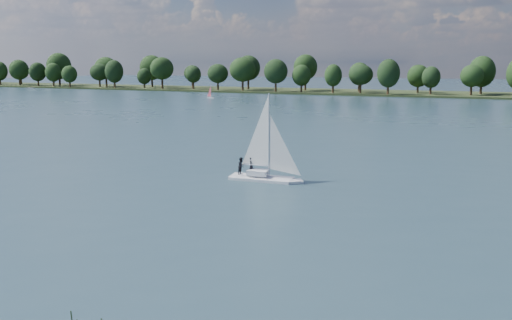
{
  "coord_description": "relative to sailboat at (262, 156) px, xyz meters",
  "views": [
    {
      "loc": [
        30.07,
        -23.15,
        12.81
      ],
      "look_at": [
        5.1,
        31.32,
        2.5
      ],
      "focal_mm": 40.0,
      "sensor_mm": 36.0,
      "label": 1
    }
  ],
  "objects": [
    {
      "name": "far_shore",
      "position": [
        -5.22,
        179.37,
        -2.79
      ],
      "size": [
        660.0,
        40.0,
        1.5
      ],
      "primitive_type": "cube",
      "color": "black",
      "rests_on": "ground"
    },
    {
      "name": "sailboat",
      "position": [
        0.0,
        0.0,
        0.0
      ],
      "size": [
        7.71,
        2.5,
        10.02
      ],
      "rotation": [
        0.0,
        0.0,
        0.05
      ],
      "color": "silver",
      "rests_on": "ground"
    },
    {
      "name": "dinghy_pink",
      "position": [
        -76.13,
        125.43,
        -1.68
      ],
      "size": [
        3.01,
        1.34,
        4.7
      ],
      "rotation": [
        0.0,
        0.0,
        -0.06
      ],
      "color": "silver",
      "rests_on": "ground"
    },
    {
      "name": "treeline",
      "position": [
        -19.93,
        176.12,
        5.45
      ],
      "size": [
        562.93,
        73.65,
        18.65
      ],
      "color": "black",
      "rests_on": "ground"
    },
    {
      "name": "pontoon",
      "position": [
        -196.14,
        157.01,
        -2.79
      ],
      "size": [
        4.1,
        2.21,
        0.5
      ],
      "primitive_type": "cube",
      "rotation": [
        0.0,
        0.0,
        0.05
      ],
      "color": "#5C5E61",
      "rests_on": "ground"
    },
    {
      "name": "ground",
      "position": [
        -5.22,
        67.37,
        -2.79
      ],
      "size": [
        700.0,
        700.0,
        0.0
      ],
      "primitive_type": "plane",
      "color": "#233342",
      "rests_on": "ground"
    }
  ]
}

